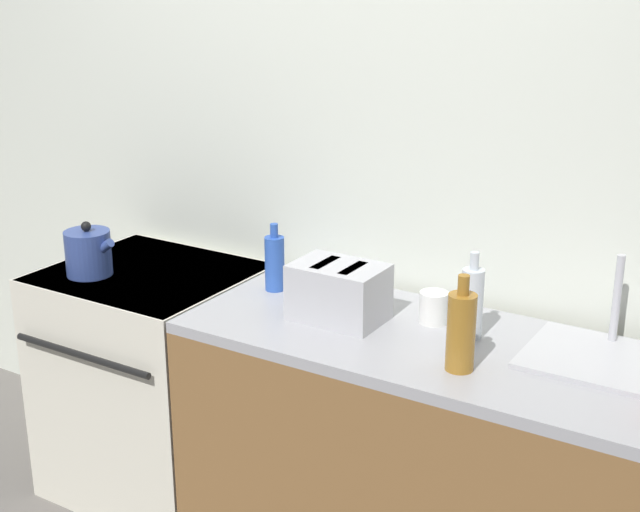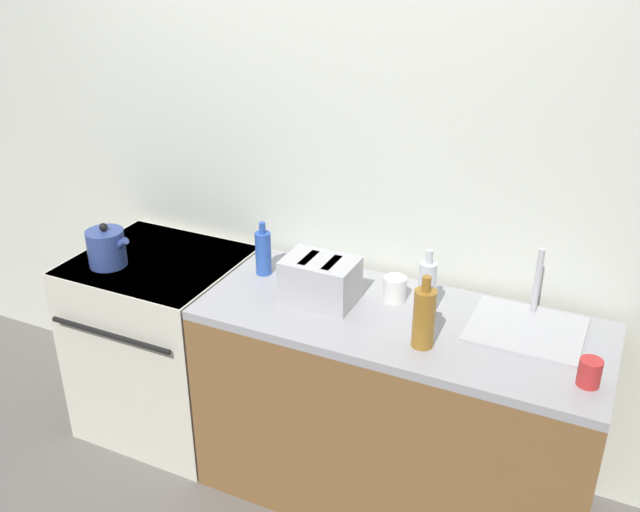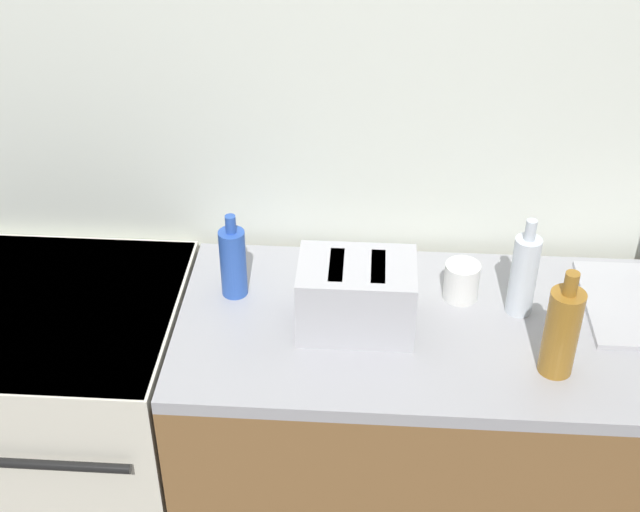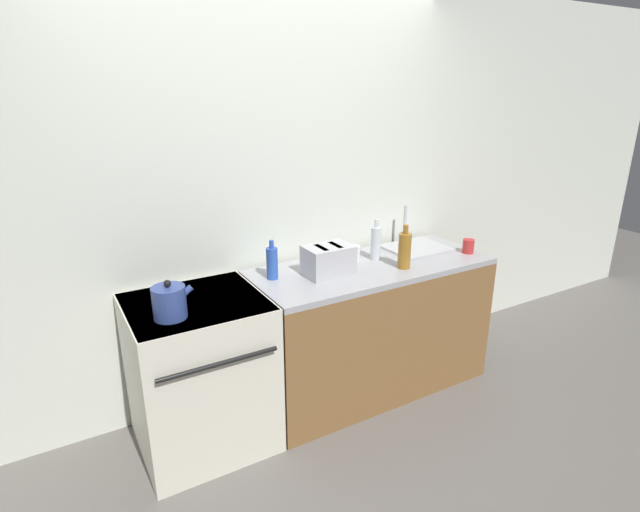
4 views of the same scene
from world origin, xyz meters
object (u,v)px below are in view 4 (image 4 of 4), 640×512
stove (201,372)px  bottle_amber (405,250)px  bottle_clear (376,243)px  bottle_blue (272,263)px  cup_red (468,246)px  kettle (170,302)px  cup_white (353,253)px  toaster (328,260)px

stove → bottle_amber: bearing=-6.8°
bottle_amber → bottle_clear: (-0.06, 0.22, -0.00)m
stove → bottle_blue: 0.73m
bottle_amber → bottle_clear: size_ratio=1.03×
bottle_blue → bottle_amber: size_ratio=0.85×
bottle_amber → cup_red: (0.57, 0.01, -0.07)m
kettle → cup_red: 2.01m
kettle → cup_white: kettle is taller
cup_red → bottle_clear: bearing=161.3°
bottle_amber → bottle_blue: bearing=162.6°
toaster → bottle_amber: bottle_amber is taller
stove → bottle_clear: bearing=3.1°
bottle_blue → kettle: bearing=-161.2°
bottle_amber → kettle: bearing=179.1°
cup_white → bottle_clear: bearing=-18.5°
kettle → toaster: size_ratio=0.72×
toaster → bottle_blue: 0.34m
stove → bottle_amber: (1.29, -0.15, 0.55)m
toaster → cup_red: (1.04, -0.13, -0.04)m
stove → cup_red: size_ratio=9.29×
cup_red → cup_white: (-0.77, 0.26, 0.00)m
bottle_blue → bottle_amber: (0.79, -0.25, 0.02)m
kettle → cup_white: (1.24, 0.24, -0.03)m
bottle_blue → bottle_clear: bottle_clear is taller
cup_white → bottle_blue: bearing=-177.9°
bottle_amber → cup_red: bottle_amber is taller
kettle → bottle_blue: bearing=18.8°
stove → cup_white: size_ratio=8.79×
bottle_blue → bottle_clear: (0.73, -0.03, 0.01)m
stove → bottle_amber: bottle_amber is taller
stove → bottle_clear: 1.35m
toaster → cup_red: toaster is taller
kettle → stove: bearing=39.7°
cup_white → toaster: bearing=-153.6°
bottle_clear → kettle: bearing=-171.9°
bottle_clear → cup_red: 0.66m
bottle_blue → cup_white: size_ratio=2.35×
toaster → cup_red: size_ratio=3.00×
bottle_clear → cup_white: bottle_clear is taller
toaster → cup_red: bearing=-7.0°
toaster → cup_red: 1.04m
toaster → bottle_clear: size_ratio=1.05×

